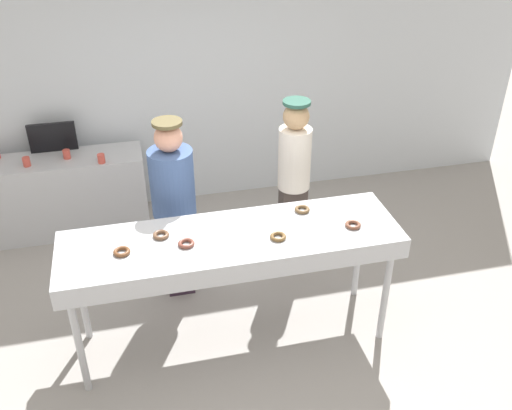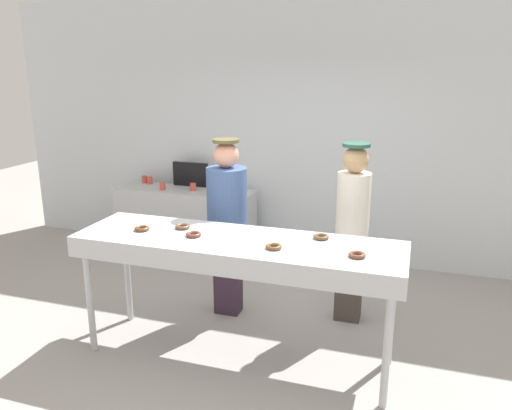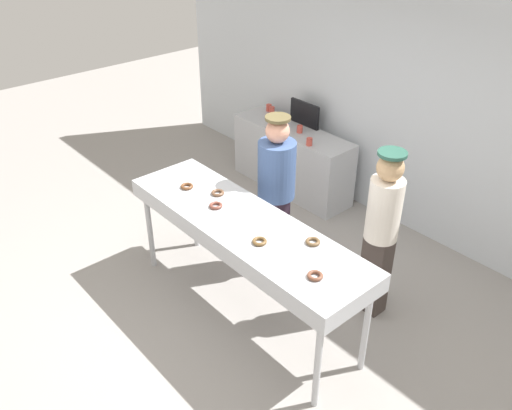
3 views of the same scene
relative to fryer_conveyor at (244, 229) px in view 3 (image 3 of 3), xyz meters
name	(u,v)px [view 3 (image 3 of 3)]	position (x,y,z in m)	size (l,w,h in m)	color
ground_plane	(245,310)	(0.00, 0.00, -0.96)	(16.00, 16.00, 0.00)	#9E9993
back_wall	(419,96)	(0.00, 2.48, 0.64)	(8.00, 0.12, 3.19)	silver
fryer_conveyor	(244,229)	(0.00, 0.00, 0.00)	(2.61, 0.74, 1.04)	#B7BABF
chocolate_donut_0	(259,241)	(0.33, -0.11, 0.10)	(0.12, 0.12, 0.03)	brown
chocolate_donut_1	(218,193)	(-0.52, 0.11, 0.10)	(0.12, 0.12, 0.03)	brown
chocolate_donut_2	(313,242)	(0.63, 0.21, 0.10)	(0.12, 0.12, 0.03)	brown
chocolate_donut_3	(187,186)	(-0.82, -0.04, 0.10)	(0.12, 0.12, 0.03)	brown
chocolate_donut_4	(216,206)	(-0.35, -0.04, 0.10)	(0.12, 0.12, 0.03)	brown
chocolate_donut_5	(315,276)	(0.94, -0.09, 0.10)	(0.12, 0.12, 0.03)	brown
worker_baker	(276,183)	(-0.36, 0.73, 0.05)	(0.38, 0.38, 1.72)	#332232
worker_assistant	(382,227)	(0.78, 0.95, 0.00)	(0.30, 0.30, 1.70)	#3F3430
prep_counter	(292,159)	(-1.45, 2.03, -0.53)	(1.76, 0.51, 0.86)	#B7BABF
paper_cup_0	(274,122)	(-1.70, 1.94, -0.05)	(0.07, 0.07, 0.09)	#CC4C3F
paper_cup_1	(269,108)	(-2.11, 2.22, -0.05)	(0.07, 0.07, 0.09)	#CC4C3F
paper_cup_2	(300,129)	(-1.31, 2.02, -0.05)	(0.07, 0.07, 0.09)	#CC4C3F
paper_cup_3	(272,110)	(-2.01, 2.19, -0.05)	(0.07, 0.07, 0.09)	#CC4C3F
paper_cup_4	(309,142)	(-0.97, 1.84, -0.05)	(0.07, 0.07, 0.09)	#CC4C3F
menu_display	(305,114)	(-1.45, 2.23, 0.06)	(0.48, 0.04, 0.31)	black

